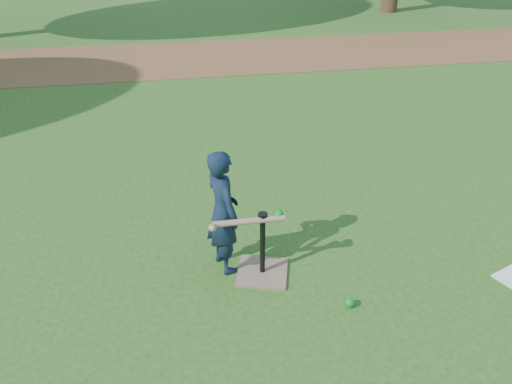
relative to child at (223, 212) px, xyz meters
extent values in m
plane|color=#285116|center=(0.19, -0.26, -0.56)|extent=(80.00, 80.00, 0.00)
cube|color=brown|center=(0.19, 7.24, -0.56)|extent=(24.00, 3.00, 0.01)
imported|color=#101E31|center=(0.00, 0.00, 0.00)|extent=(0.38, 0.47, 1.12)
sphere|color=#0B7E25|center=(0.91, -0.71, -0.52)|extent=(0.08, 0.08, 0.08)
cube|color=#826852|center=(0.31, -0.17, -0.55)|extent=(0.53, 0.53, 0.02)
cylinder|color=black|center=(0.31, -0.17, -0.26)|extent=(0.05, 0.05, 0.55)
cylinder|color=black|center=(0.31, -0.17, 0.02)|extent=(0.08, 0.08, 0.06)
cylinder|color=#A67E60|center=(0.19, -0.19, 0.01)|extent=(0.60, 0.06, 0.05)
sphere|color=#A67E60|center=(-0.11, -0.23, 0.01)|extent=(0.06, 0.06, 0.06)
sphere|color=#0B7E25|center=(0.44, -0.16, 0.02)|extent=(0.08, 0.08, 0.08)
camera|label=1|loc=(-0.38, -3.55, 2.21)|focal=35.00mm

